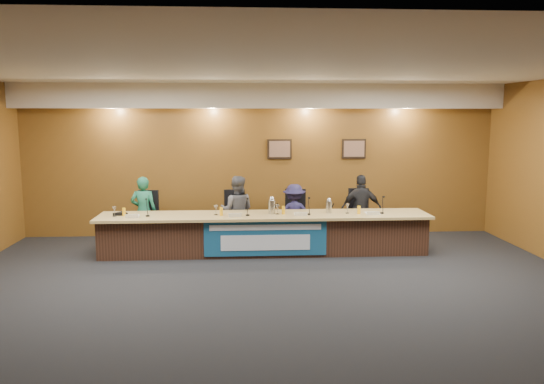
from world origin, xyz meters
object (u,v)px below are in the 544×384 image
(office_chair_b, at_px, (237,220))
(carafe_mid, at_px, (272,207))
(dais_body, at_px, (264,235))
(panelist_a, at_px, (144,212))
(panelist_d, at_px, (361,209))
(carafe_right, at_px, (329,207))
(panelist_b, at_px, (237,211))
(office_chair_a, at_px, (145,221))
(banner, at_px, (265,238))
(speakerphone, at_px, (121,214))
(office_chair_c, at_px, (294,219))
(office_chair_d, at_px, (360,219))
(panelist_c, at_px, (294,214))

(office_chair_b, bearing_deg, carafe_mid, -63.42)
(dais_body, distance_m, carafe_mid, 0.55)
(panelist_a, relative_size, panelist_d, 1.00)
(panelist_d, height_order, carafe_right, panelist_d)
(dais_body, relative_size, panelist_b, 4.33)
(panelist_d, xyz_separation_m, carafe_mid, (-1.84, -0.68, 0.18))
(office_chair_a, xyz_separation_m, carafe_mid, (2.48, -0.78, 0.40))
(panelist_b, height_order, office_chair_a, panelist_b)
(office_chair_a, distance_m, carafe_right, 3.65)
(banner, relative_size, speakerphone, 6.88)
(dais_body, distance_m, office_chair_c, 0.99)
(banner, bearing_deg, speakerphone, 170.44)
(dais_body, relative_size, office_chair_d, 12.50)
(office_chair_b, relative_size, carafe_right, 2.07)
(office_chair_b, bearing_deg, dais_body, -69.28)
(office_chair_b, xyz_separation_m, carafe_right, (1.72, -0.77, 0.39))
(dais_body, bearing_deg, speakerphone, 179.40)
(panelist_d, relative_size, office_chair_a, 2.90)
(office_chair_d, relative_size, carafe_mid, 1.87)
(dais_body, relative_size, office_chair_a, 12.50)
(office_chair_a, height_order, office_chair_d, same)
(panelist_a, distance_m, carafe_right, 3.61)
(panelist_d, height_order, office_chair_c, panelist_d)
(office_chair_b, height_order, carafe_mid, carafe_mid)
(panelist_b, distance_m, panelist_c, 1.14)
(panelist_a, bearing_deg, office_chair_d, -176.07)
(panelist_a, distance_m, speakerphone, 0.70)
(banner, bearing_deg, carafe_mid, 70.67)
(panelist_b, xyz_separation_m, carafe_mid, (0.65, -0.68, 0.19))
(dais_body, xyz_separation_m, banner, (0.00, -0.41, 0.03))
(office_chair_b, xyz_separation_m, speakerphone, (-2.11, -0.73, 0.30))
(panelist_a, distance_m, office_chair_b, 1.84)
(panelist_b, bearing_deg, office_chair_a, 3.95)
(office_chair_d, bearing_deg, carafe_mid, -154.38)
(banner, distance_m, speakerphone, 2.69)
(dais_body, distance_m, speakerphone, 2.66)
(office_chair_a, height_order, speakerphone, speakerphone)
(dais_body, relative_size, carafe_mid, 23.35)
(panelist_d, distance_m, office_chair_d, 0.24)
(dais_body, height_order, office_chair_d, dais_body)
(dais_body, height_order, office_chair_a, dais_body)
(office_chair_a, bearing_deg, banner, -14.34)
(dais_body, height_order, carafe_right, carafe_right)
(panelist_b, relative_size, office_chair_d, 2.89)
(speakerphone, bearing_deg, office_chair_d, 9.03)
(dais_body, relative_size, panelist_c, 4.95)
(panelist_d, xyz_separation_m, carafe_right, (-0.77, -0.67, 0.17))
(dais_body, bearing_deg, office_chair_a, 161.99)
(dais_body, height_order, panelist_c, panelist_c)
(panelist_a, distance_m, panelist_d, 4.32)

